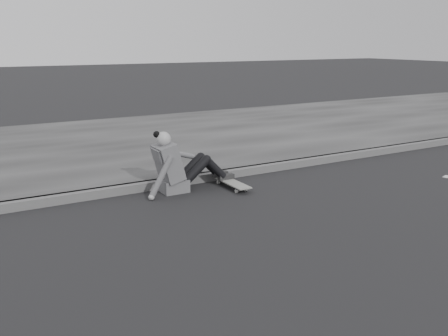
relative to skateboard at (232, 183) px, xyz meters
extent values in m
plane|color=black|center=(1.45, -2.08, -0.07)|extent=(80.00, 80.00, 0.00)
cube|color=#4E4E4E|center=(1.45, 0.50, -0.01)|extent=(24.00, 0.16, 0.12)
cube|color=#343434|center=(1.45, 3.52, -0.01)|extent=(24.00, 6.00, 0.12)
cylinder|color=#A6A6A0|center=(-0.07, -0.26, -0.04)|extent=(0.03, 0.05, 0.05)
cylinder|color=#A6A6A0|center=(0.07, -0.26, -0.04)|extent=(0.03, 0.05, 0.05)
cylinder|color=#A6A6A0|center=(-0.07, 0.26, -0.04)|extent=(0.03, 0.05, 0.05)
cylinder|color=#A6A6A0|center=(0.07, 0.26, -0.04)|extent=(0.03, 0.05, 0.05)
cube|color=#2A2B2D|center=(0.00, -0.26, -0.02)|extent=(0.16, 0.04, 0.03)
cube|color=#2A2B2D|center=(0.00, 0.26, -0.02)|extent=(0.16, 0.04, 0.03)
cube|color=slate|center=(0.00, 0.00, 0.01)|extent=(0.20, 0.78, 0.02)
cube|color=#525255|center=(-0.80, 0.25, 0.02)|extent=(0.36, 0.34, 0.18)
cube|color=#525255|center=(-0.87, 0.25, 0.36)|extent=(0.37, 0.40, 0.57)
cube|color=#525255|center=(-1.00, 0.25, 0.48)|extent=(0.14, 0.30, 0.20)
cylinder|color=#979797|center=(-0.92, 0.25, 0.60)|extent=(0.09, 0.09, 0.08)
sphere|color=#979797|center=(-0.93, 0.25, 0.69)|extent=(0.20, 0.20, 0.20)
sphere|color=black|center=(-1.02, 0.27, 0.76)|extent=(0.09, 0.09, 0.09)
cylinder|color=black|center=(-0.49, 0.16, 0.21)|extent=(0.43, 0.13, 0.39)
cylinder|color=black|center=(-0.49, 0.34, 0.21)|extent=(0.43, 0.13, 0.39)
cylinder|color=black|center=(-0.19, 0.16, 0.21)|extent=(0.35, 0.11, 0.36)
cylinder|color=black|center=(-0.19, 0.34, 0.21)|extent=(0.35, 0.11, 0.36)
sphere|color=black|center=(-0.32, 0.16, 0.35)|extent=(0.13, 0.13, 0.13)
sphere|color=black|center=(-0.32, 0.34, 0.35)|extent=(0.13, 0.13, 0.13)
cube|color=#242424|center=(0.00, 0.16, 0.05)|extent=(0.24, 0.08, 0.07)
cube|color=#242424|center=(0.00, 0.34, 0.05)|extent=(0.24, 0.08, 0.07)
cylinder|color=#525255|center=(-1.07, 0.04, 0.22)|extent=(0.38, 0.08, 0.58)
sphere|color=#979797|center=(-1.22, 0.03, -0.03)|extent=(0.08, 0.08, 0.08)
cylinder|color=#525255|center=(-0.63, 0.41, 0.42)|extent=(0.48, 0.08, 0.21)
camera|label=1|loc=(-3.52, -5.91, 1.99)|focal=40.00mm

